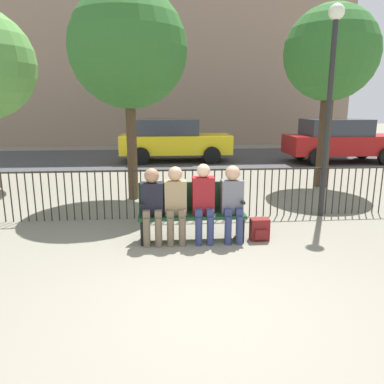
{
  "coord_description": "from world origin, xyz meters",
  "views": [
    {
      "loc": [
        -0.48,
        -3.52,
        2.12
      ],
      "look_at": [
        0.0,
        2.15,
        0.8
      ],
      "focal_mm": 35.0,
      "sensor_mm": 36.0,
      "label": 1
    }
  ],
  "objects": [
    {
      "name": "street_surface",
      "position": [
        0.0,
        12.0,
        0.0
      ],
      "size": [
        24.0,
        6.0,
        0.01
      ],
      "color": "#3D3D3F",
      "rests_on": "ground"
    },
    {
      "name": "seated_person_3",
      "position": [
        0.63,
        2.1,
        0.69
      ],
      "size": [
        0.34,
        0.39,
        1.21
      ],
      "color": "navy",
      "rests_on": "ground"
    },
    {
      "name": "park_bench",
      "position": [
        0.0,
        2.23,
        0.49
      ],
      "size": [
        1.68,
        0.45,
        0.92
      ],
      "color": "#14381E",
      "rests_on": "ground"
    },
    {
      "name": "tree_0",
      "position": [
        -1.12,
        5.04,
        3.29
      ],
      "size": [
        2.54,
        2.54,
        4.58
      ],
      "color": "#4C3823",
      "rests_on": "ground"
    },
    {
      "name": "building_facade",
      "position": [
        0.0,
        20.0,
        7.99
      ],
      "size": [
        20.0,
        6.0,
        15.97
      ],
      "color": "gray",
      "rests_on": "ground"
    },
    {
      "name": "seated_person_0",
      "position": [
        -0.62,
        2.1,
        0.68
      ],
      "size": [
        0.34,
        0.39,
        1.19
      ],
      "color": "brown",
      "rests_on": "ground"
    },
    {
      "name": "parked_car_0",
      "position": [
        6.33,
        10.21,
        0.84
      ],
      "size": [
        4.2,
        1.94,
        1.62
      ],
      "color": "maroon",
      "rests_on": "ground"
    },
    {
      "name": "backpack",
      "position": [
        1.09,
        2.09,
        0.17
      ],
      "size": [
        0.29,
        0.23,
        0.35
      ],
      "color": "maroon",
      "rests_on": "ground"
    },
    {
      "name": "fence_railing",
      "position": [
        -0.02,
        3.42,
        0.56
      ],
      "size": [
        9.01,
        0.03,
        0.95
      ],
      "color": "#2D2823",
      "rests_on": "ground"
    },
    {
      "name": "ground_plane",
      "position": [
        0.0,
        0.0,
        0.0
      ],
      "size": [
        80.0,
        80.0,
        0.0
      ],
      "primitive_type": "plane",
      "color": "gray"
    },
    {
      "name": "parked_car_1",
      "position": [
        0.02,
        10.99,
        0.84
      ],
      "size": [
        4.2,
        1.94,
        1.62
      ],
      "color": "yellow",
      "rests_on": "ground"
    },
    {
      "name": "lamp_post",
      "position": [
        2.65,
        3.34,
        2.53
      ],
      "size": [
        0.28,
        0.28,
        3.86
      ],
      "color": "black",
      "rests_on": "ground"
    },
    {
      "name": "seated_person_2",
      "position": [
        0.18,
        2.1,
        0.7
      ],
      "size": [
        0.34,
        0.39,
        1.25
      ],
      "color": "navy",
      "rests_on": "ground"
    },
    {
      "name": "seated_person_1",
      "position": [
        -0.26,
        2.1,
        0.68
      ],
      "size": [
        0.34,
        0.39,
        1.21
      ],
      "color": "brown",
      "rests_on": "ground"
    },
    {
      "name": "tree_2",
      "position": [
        3.81,
        6.01,
        3.35
      ],
      "size": [
        2.34,
        2.34,
        4.56
      ],
      "color": "#422D1E",
      "rests_on": "ground"
    }
  ]
}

